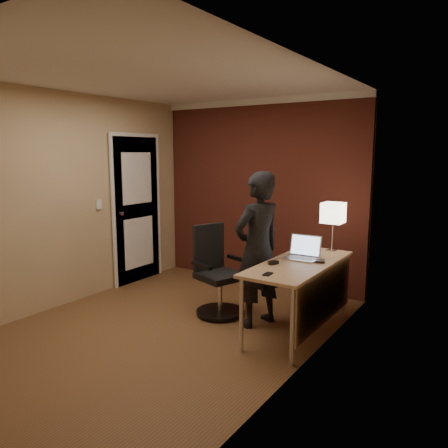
{
  "coord_description": "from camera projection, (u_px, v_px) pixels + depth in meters",
  "views": [
    {
      "loc": [
        2.86,
        -3.26,
        1.8
      ],
      "look_at": [
        0.35,
        0.55,
        1.05
      ],
      "focal_mm": 35.0,
      "sensor_mm": 36.0,
      "label": 1
    }
  ],
  "objects": [
    {
      "name": "room",
      "position": [
        226.0,
        186.0,
        5.73
      ],
      "size": [
        4.0,
        4.0,
        4.0
      ],
      "color": "brown",
      "rests_on": "ground"
    },
    {
      "name": "desk",
      "position": [
        306.0,
        276.0,
        4.29
      ],
      "size": [
        0.6,
        1.5,
        0.73
      ],
      "color": "tan",
      "rests_on": "ground"
    },
    {
      "name": "desk_lamp",
      "position": [
        333.0,
        214.0,
        4.72
      ],
      "size": [
        0.22,
        0.22,
        0.54
      ],
      "color": "silver",
      "rests_on": "desk"
    },
    {
      "name": "laptop",
      "position": [
        303.0,
        252.0,
        4.46
      ],
      "size": [
        0.34,
        0.27,
        0.23
      ],
      "color": "silver",
      "rests_on": "desk"
    },
    {
      "name": "mouse",
      "position": [
        273.0,
        263.0,
        4.22
      ],
      "size": [
        0.09,
        0.11,
        0.03
      ],
      "primitive_type": "cube",
      "rotation": [
        0.0,
        0.0,
        -0.34
      ],
      "color": "black",
      "rests_on": "desk"
    },
    {
      "name": "phone",
      "position": [
        268.0,
        274.0,
        3.87
      ],
      "size": [
        0.07,
        0.12,
        0.01
      ],
      "primitive_type": "cube",
      "rotation": [
        0.0,
        0.0,
        0.06
      ],
      "color": "black",
      "rests_on": "desk"
    },
    {
      "name": "wallet",
      "position": [
        320.0,
        261.0,
        4.31
      ],
      "size": [
        0.12,
        0.14,
        0.02
      ],
      "primitive_type": "cube",
      "rotation": [
        0.0,
        0.0,
        0.37
      ],
      "color": "black",
      "rests_on": "desk"
    },
    {
      "name": "office_chair",
      "position": [
        217.0,
        276.0,
        4.87
      ],
      "size": [
        0.56,
        0.62,
        0.98
      ],
      "color": "black",
      "rests_on": "ground"
    },
    {
      "name": "person",
      "position": [
        258.0,
        250.0,
        4.51
      ],
      "size": [
        0.55,
        0.68,
        1.62
      ],
      "primitive_type": "imported",
      "rotation": [
        0.0,
        0.0,
        -1.9
      ],
      "color": "black",
      "rests_on": "ground"
    }
  ]
}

